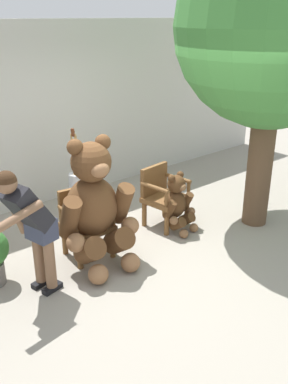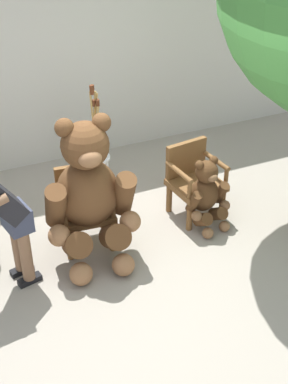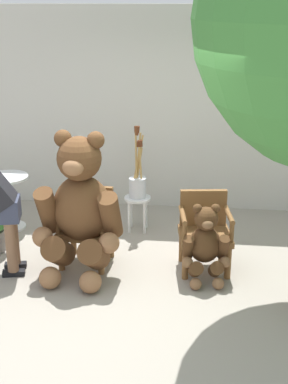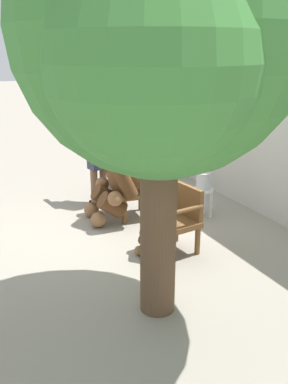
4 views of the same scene
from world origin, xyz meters
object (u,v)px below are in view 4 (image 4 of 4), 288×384
object	(u,v)px
teddy_bear_large	(120,171)
round_side_table	(149,165)
wooden_chair_left	(136,188)
person_visitor	(93,151)
white_stool	(203,195)
brush_bucket	(204,176)
wooden_chair_right	(178,217)
patio_tree	(159,35)
teddy_bear_small	(159,225)
potted_plant	(116,172)

from	to	relation	value
teddy_bear_large	round_side_table	world-z (taller)	teddy_bear_large
wooden_chair_left	person_visitor	bearing A→B (deg)	-156.77
white_stool	brush_bucket	world-z (taller)	brush_bucket
wooden_chair_right	patio_tree	world-z (taller)	patio_tree
wooden_chair_right	teddy_bear_large	world-z (taller)	teddy_bear_large
round_side_table	wooden_chair_left	bearing A→B (deg)	-33.49
teddy_bear_small	brush_bucket	world-z (taller)	brush_bucket
teddy_bear_small	wooden_chair_left	bearing A→B (deg)	167.84
wooden_chair_left	teddy_bear_large	size ratio (longest dim) A/B	0.54
round_side_table	potted_plant	bearing A→B (deg)	-86.98
teddy_bear_large	white_stool	world-z (taller)	teddy_bear_large
wooden_chair_right	brush_bucket	world-z (taller)	brush_bucket
wooden_chair_right	brush_bucket	distance (m)	1.28
teddy_bear_large	person_visitor	size ratio (longest dim) A/B	1.06
wooden_chair_left	wooden_chair_right	distance (m)	1.32
white_stool	patio_tree	size ratio (longest dim) A/B	0.12
person_visitor	potted_plant	distance (m)	0.77
brush_bucket	patio_tree	xyz separation A→B (m)	(2.05, -1.84, 1.98)
wooden_chair_left	teddy_bear_small	xyz separation A→B (m)	(1.33, -0.29, -0.04)
wooden_chair_left	wooden_chair_right	world-z (taller)	same
white_stool	teddy_bear_small	bearing A→B (deg)	-54.25
person_visitor	potted_plant	size ratio (longest dim) A/B	2.20
teddy_bear_large	person_visitor	world-z (taller)	teddy_bear_large
person_visitor	patio_tree	bearing A→B (deg)	-8.78
teddy_bear_large	patio_tree	xyz separation A→B (m)	(2.52, -0.64, 1.87)
white_stool	patio_tree	xyz separation A→B (m)	(2.05, -1.83, 2.29)
wooden_chair_right	patio_tree	distance (m)	2.65
teddy_bear_small	round_side_table	size ratio (longest dim) A/B	1.19
brush_bucket	person_visitor	bearing A→B (deg)	-135.92
person_visitor	brush_bucket	bearing A→B (deg)	44.08
wooden_chair_right	round_side_table	world-z (taller)	wooden_chair_right
wooden_chair_right	brush_bucket	xyz separation A→B (m)	(-0.86, 0.93, 0.20)
patio_tree	white_stool	bearing A→B (deg)	138.15
round_side_table	patio_tree	bearing A→B (deg)	-24.72
wooden_chair_left	teddy_bear_large	xyz separation A→B (m)	(-0.01, -0.27, 0.32)
round_side_table	patio_tree	distance (m)	4.66
teddy_bear_small	potted_plant	xyz separation A→B (m)	(-2.52, 0.40, -0.02)
brush_bucket	patio_tree	world-z (taller)	patio_tree
potted_plant	white_stool	bearing A→B (deg)	26.17
patio_tree	potted_plant	distance (m)	4.45
round_side_table	wooden_chair_right	bearing A→B (deg)	-17.68
teddy_bear_small	white_stool	bearing A→B (deg)	125.75
potted_plant	brush_bucket	bearing A→B (deg)	26.17
wooden_chair_left	person_visitor	xyz separation A→B (m)	(-0.89, -0.38, 0.44)
wooden_chair_right	round_side_table	distance (m)	2.67
teddy_bear_large	brush_bucket	world-z (taller)	teddy_bear_large
potted_plant	patio_tree	bearing A→B (deg)	-15.50
brush_bucket	round_side_table	distance (m)	1.70
person_visitor	potted_plant	world-z (taller)	person_visitor
teddy_bear_small	person_visitor	distance (m)	2.28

